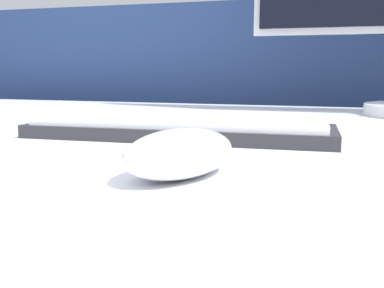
% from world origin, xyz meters
% --- Properties ---
extents(partition_panel, '(5.00, 0.03, 1.02)m').
position_xyz_m(partition_panel, '(0.00, 0.73, 0.51)').
color(partition_panel, navy).
rests_on(partition_panel, ground_plane).
extents(computer_mouse_near, '(0.10, 0.12, 0.04)m').
position_xyz_m(computer_mouse_near, '(0.05, -0.11, 0.79)').
color(computer_mouse_near, white).
rests_on(computer_mouse_near, desk).
extents(keyboard, '(0.38, 0.12, 0.02)m').
position_xyz_m(keyboard, '(-0.01, 0.08, 0.78)').
color(keyboard, '#28282D').
rests_on(keyboard, desk).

